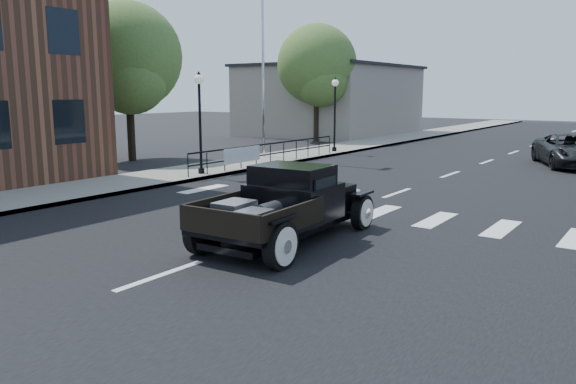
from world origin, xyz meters
The scene contains 14 objects.
ground centered at (0.00, 0.00, 0.00)m, with size 120.00×120.00×0.00m, color black.
road centered at (0.00, 15.00, 0.01)m, with size 14.00×80.00×0.02m, color black.
road_markings centered at (0.00, 10.00, 0.00)m, with size 12.00×60.00×0.06m, color silver, non-canonical shape.
sidewalk_left centered at (-8.50, 15.00, 0.07)m, with size 3.00×80.00×0.15m, color gray.
low_building_left centered at (-15.00, 28.00, 2.50)m, with size 10.00×12.00×5.00m, color gray.
railing centered at (-7.30, 10.00, 0.65)m, with size 0.08×10.00×1.00m, color black, non-canonical shape.
banner centered at (-7.22, 8.00, 0.45)m, with size 0.04×2.20×0.60m, color silver, non-canonical shape.
lamp_post_b centered at (-7.60, 6.00, 2.06)m, with size 0.36×0.36×3.82m, color black, non-canonical shape.
lamp_post_c centered at (-7.60, 16.00, 2.06)m, with size 0.36×0.36×3.82m, color black, non-canonical shape.
flagpole centered at (-9.20, 12.00, 5.74)m, with size 0.12×0.12×11.19m, color silver.
big_tree_near centered at (-14.00, 8.00, 3.66)m, with size 4.99×4.99×7.33m, color #46642B, non-canonical shape.
big_tree_far centered at (-12.50, 22.00, 3.78)m, with size 5.14×5.14×7.56m, color #46642B, non-canonical shape.
hotrod_pickup centered at (0.49, 0.18, 0.85)m, with size 2.28×4.89×1.70m, color black, non-canonical shape.
second_car centered at (3.44, 17.40, 0.70)m, with size 2.34×5.06×1.41m, color black.
Camera 1 is at (7.27, -9.46, 3.21)m, focal length 35.00 mm.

